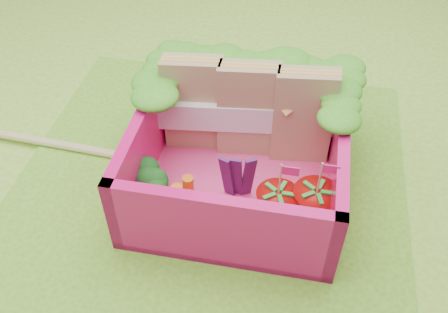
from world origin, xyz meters
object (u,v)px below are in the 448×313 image
Objects in this scene: strawberry_right at (314,207)px; bento_box at (239,156)px; strawberry_left at (277,208)px; sandwich_stack at (248,110)px; broccoli at (152,180)px; chopsticks at (74,147)px.

bento_box is at bearing 151.50° from strawberry_right.
strawberry_left is at bearing -170.25° from strawberry_right.
bento_box is 2.59× the size of strawberry_left.
sandwich_stack reaches higher than bento_box.
bento_box is at bearing 27.22° from broccoli.
broccoli is at bearing -27.81° from chopsticks.
strawberry_left is (0.78, -0.05, -0.04)m from broccoli.
broccoli reaches higher than chopsticks.
chopsticks is at bearing 152.19° from broccoli.
sandwich_stack is (0.00, 0.32, 0.11)m from bento_box.
sandwich_stack is at bearing 9.47° from chopsticks.
chopsticks is (-0.72, 0.38, -0.20)m from broccoli.
bento_box is 4.02× the size of broccoli.
strawberry_right reaches higher than strawberry_left.
bento_box is 0.57× the size of chopsticks.
sandwich_stack is 3.89× the size of broccoli.
strawberry_right is (0.50, -0.27, -0.08)m from bento_box.
broccoli is 0.62× the size of strawberry_right.
broccoli is at bearing -131.02° from sandwich_stack.
broccoli is (-0.51, -0.58, -0.16)m from sandwich_stack.
chopsticks is (-1.22, 0.12, -0.25)m from bento_box.
broccoli is at bearing -152.78° from bento_box.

